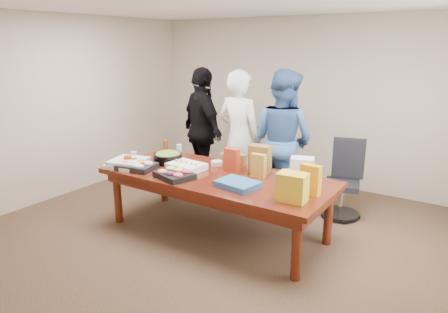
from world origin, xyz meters
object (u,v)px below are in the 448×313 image
Objects in this scene: person_center at (239,138)px; salad_bowl at (168,158)px; sheet_cake at (186,166)px; conference_table at (217,204)px; office_chair at (342,181)px; person_right at (282,141)px.

person_center is 5.09× the size of salad_bowl.
sheet_cake is 0.40m from salad_bowl.
office_chair reaches higher than conference_table.
person_right is 1.42m from sheet_cake.
person_right is 4.42× the size of sheet_cake.
sheet_cake is (-0.14, -1.05, -0.18)m from person_center.
office_chair is (1.13, 1.31, 0.13)m from conference_table.
person_center is at bearing 25.81° from person_right.
conference_table is at bearing -145.47° from office_chair.
person_center reaches higher than sheet_cake.
office_chair is at bearing -161.36° from person_right.
person_center is at bearing 106.50° from conference_table.
sheet_cake is at bearing -177.12° from conference_table.
office_chair is 2.29× the size of sheet_cake.
office_chair is 2.66× the size of salad_bowl.
conference_table is 1.44× the size of person_right.
office_chair is at bearing 45.77° from sheet_cake.
person_right is at bearing 64.44° from sheet_cake.
person_center reaches higher than salad_bowl.
salad_bowl is (-1.96, -1.23, 0.31)m from office_chair.
sheet_cake is (-0.44, -0.02, 0.41)m from conference_table.
salad_bowl is at bearing -162.46° from office_chair.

